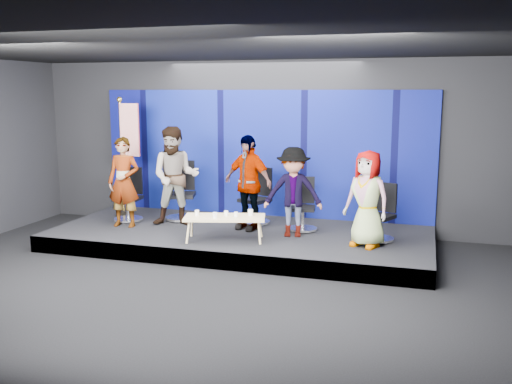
% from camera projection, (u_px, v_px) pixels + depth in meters
% --- Properties ---
extents(ground, '(10.00, 10.00, 0.00)m').
position_uv_depth(ground, '(187.00, 289.00, 8.38)').
color(ground, black).
rests_on(ground, ground).
extents(room_walls, '(10.02, 8.02, 3.51)m').
position_uv_depth(room_walls, '(183.00, 123.00, 7.95)').
color(room_walls, black).
rests_on(room_walls, ground).
extents(riser, '(7.00, 3.00, 0.30)m').
position_uv_depth(riser, '(240.00, 238.00, 10.71)').
color(riser, black).
rests_on(riser, ground).
extents(backdrop, '(7.00, 0.08, 2.60)m').
position_uv_depth(backdrop, '(262.00, 153.00, 11.82)').
color(backdrop, '#070853').
rests_on(backdrop, riser).
extents(chair_a, '(0.64, 0.64, 1.06)m').
position_uv_depth(chair_a, '(129.00, 203.00, 11.46)').
color(chair_a, silver).
rests_on(chair_a, riser).
extents(panelist_a, '(0.66, 0.46, 1.72)m').
position_uv_depth(panelist_a, '(124.00, 182.00, 10.87)').
color(panelist_a, black).
rests_on(panelist_a, riser).
extents(chair_b, '(0.82, 0.82, 1.18)m').
position_uv_depth(chair_b, '(182.00, 200.00, 11.55)').
color(chair_b, silver).
rests_on(chair_b, riser).
extents(panelist_b, '(1.10, 0.96, 1.92)m').
position_uv_depth(panelist_b, '(175.00, 176.00, 10.95)').
color(panelist_b, black).
rests_on(panelist_b, riser).
extents(chair_c, '(0.80, 0.80, 1.10)m').
position_uv_depth(chair_c, '(257.00, 205.00, 11.20)').
color(chair_c, silver).
rests_on(chair_c, riser).
extents(panelist_c, '(1.13, 0.77, 1.78)m').
position_uv_depth(panelist_c, '(248.00, 183.00, 10.64)').
color(panelist_c, black).
rests_on(panelist_c, riser).
extents(chair_d, '(0.64, 0.64, 0.99)m').
position_uv_depth(chair_d, '(303.00, 213.00, 10.66)').
color(chair_d, silver).
rests_on(chair_d, riser).
extents(panelist_d, '(1.12, 0.75, 1.61)m').
position_uv_depth(panelist_d, '(293.00, 192.00, 10.14)').
color(panelist_d, black).
rests_on(panelist_d, riser).
extents(chair_e, '(0.74, 0.74, 1.00)m').
position_uv_depth(chair_e, '(380.00, 222.00, 9.93)').
color(chair_e, silver).
rests_on(chair_e, riser).
extents(panelist_e, '(0.93, 0.79, 1.62)m').
position_uv_depth(panelist_e, '(367.00, 199.00, 9.46)').
color(panelist_e, black).
rests_on(panelist_e, riser).
extents(coffee_table, '(1.50, 0.93, 0.43)m').
position_uv_depth(coffee_table, '(225.00, 218.00, 9.91)').
color(coffee_table, tan).
rests_on(coffee_table, riser).
extents(mug_a, '(0.08, 0.08, 0.09)m').
position_uv_depth(mug_a, '(197.00, 213.00, 9.99)').
color(mug_a, white).
rests_on(mug_a, coffee_table).
extents(mug_b, '(0.08, 0.08, 0.10)m').
position_uv_depth(mug_b, '(215.00, 215.00, 9.77)').
color(mug_b, white).
rests_on(mug_b, coffee_table).
extents(mug_c, '(0.07, 0.07, 0.09)m').
position_uv_depth(mug_c, '(226.00, 213.00, 9.95)').
color(mug_c, white).
rests_on(mug_c, coffee_table).
extents(mug_d, '(0.07, 0.07, 0.09)m').
position_uv_depth(mug_d, '(236.00, 215.00, 9.85)').
color(mug_d, white).
rests_on(mug_d, coffee_table).
extents(mug_e, '(0.09, 0.09, 0.11)m').
position_uv_depth(mug_e, '(251.00, 212.00, 9.98)').
color(mug_e, white).
rests_on(mug_e, coffee_table).
extents(flag_stand, '(0.57, 0.33, 2.46)m').
position_uv_depth(flag_stand, '(127.00, 154.00, 11.75)').
color(flag_stand, black).
rests_on(flag_stand, riser).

